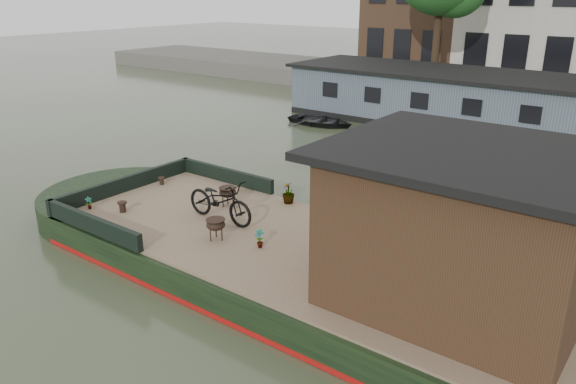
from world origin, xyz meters
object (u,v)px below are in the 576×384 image
Objects in this scene: brazier_front at (216,229)px; dinghy at (321,118)px; cabin at (463,226)px; bicycle at (220,200)px; potted_plant_a at (259,238)px; brazier_rear at (228,196)px.

brazier_front is 0.15× the size of dinghy.
cabin is 2.35× the size of bicycle.
bicycle is 1.57m from potted_plant_a.
potted_plant_a is 0.13× the size of dinghy.
dinghy is (-6.20, 11.22, -0.54)m from potted_plant_a.
brazier_rear is at bearing 172.20° from cabin.
dinghy is at bearing 114.89° from brazier_front.
dinghy is at bearing 113.11° from brazier_rear.
brazier_rear is (-0.46, 0.71, -0.23)m from bicycle.
brazier_front is 1.78m from brazier_rear.
bicycle is (-5.06, 0.04, -0.78)m from cabin.
brazier_rear reaches higher than potted_plant_a.
bicycle reaches higher than potted_plant_a.
brazier_rear is (-1.93, 1.21, 0.03)m from potted_plant_a.
potted_plant_a is 2.27m from brazier_rear.
dinghy is (-4.74, 10.73, -0.81)m from bicycle.
brazier_front is 12.65m from dinghy.
bicycle is 3.94× the size of brazier_rear.
potted_plant_a is at bearing -108.62° from bicycle.
brazier_rear is at bearing 125.81° from brazier_front.
potted_plant_a is at bearing -32.07° from brazier_rear.
bicycle is at bearing -57.11° from brazier_rear.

